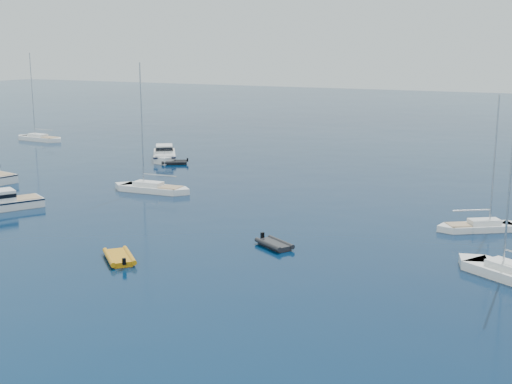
# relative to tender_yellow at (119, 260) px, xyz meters

# --- Properties ---
(ground) EXTENTS (400.00, 400.00, 0.00)m
(ground) POSITION_rel_tender_yellow_xyz_m (1.88, -9.50, 0.00)
(ground) COLOR #072948
(ground) RESTS_ON ground
(motor_cruiser_horizon) EXTENTS (7.69, 9.35, 2.46)m
(motor_cruiser_horizon) POSITION_rel_tender_yellow_xyz_m (-21.71, 37.41, 0.00)
(motor_cruiser_horizon) COLOR white
(motor_cruiser_horizon) RESTS_ON ground
(sailboat_mid_l) EXTENTS (9.45, 3.10, 13.66)m
(sailboat_mid_l) POSITION_rel_tender_yellow_xyz_m (-11.44, 20.03, 0.00)
(sailboat_mid_l) COLOR white
(sailboat_mid_l) RESTS_ON ground
(sailboat_centre) EXTENTS (7.59, 6.10, 11.49)m
(sailboat_centre) POSITION_rel_tender_yellow_xyz_m (21.45, 19.79, 0.00)
(sailboat_centre) COLOR white
(sailboat_centre) RESTS_ON ground
(sailboat_far_l) EXTENTS (9.76, 2.98, 14.18)m
(sailboat_far_l) POSITION_rel_tender_yellow_xyz_m (-49.80, 43.65, 0.00)
(sailboat_far_l) COLOR white
(sailboat_far_l) RESTS_ON ground
(tender_yellow) EXTENTS (4.39, 4.28, 0.95)m
(tender_yellow) POSITION_rel_tender_yellow_xyz_m (0.00, 0.00, 0.00)
(tender_yellow) COLOR orange
(tender_yellow) RESTS_ON ground
(tender_grey_near) EXTENTS (3.79, 3.28, 0.95)m
(tender_grey_near) POSITION_rel_tender_yellow_xyz_m (8.40, 7.86, 0.00)
(tender_grey_near) COLOR black
(tender_grey_near) RESTS_ON ground
(tender_grey_far) EXTENTS (3.83, 3.38, 0.95)m
(tender_grey_far) POSITION_rel_tender_yellow_xyz_m (-18.58, 35.02, 0.00)
(tender_grey_far) COLOR black
(tender_grey_far) RESTS_ON ground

